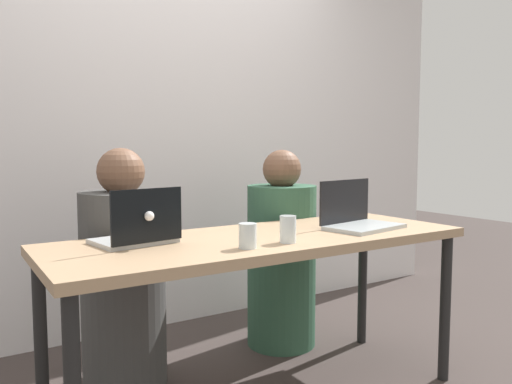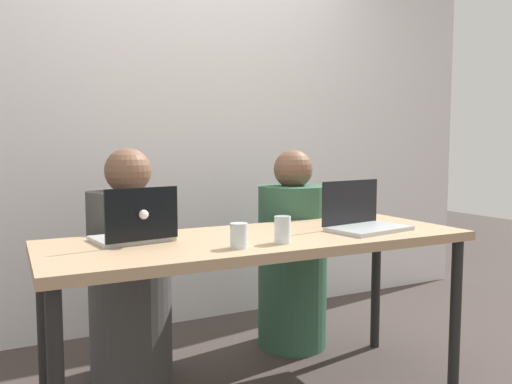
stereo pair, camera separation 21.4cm
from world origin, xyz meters
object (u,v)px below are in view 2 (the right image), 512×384
Objects in this scene: person_on_left at (130,278)px; laptop_front_right at (362,219)px; water_glass_center at (282,232)px; person_on_right at (293,260)px; laptop_back_left at (135,230)px; water_glass_left at (239,237)px.

person_on_left is 2.83× the size of laptop_front_right.
laptop_front_right is at bearing 13.78° from water_glass_center.
person_on_right reaches higher than laptop_back_left.
laptop_front_right is (0.92, -0.57, 0.29)m from person_on_left.
laptop_back_left is 0.58m from water_glass_center.
water_glass_center is at bearing -176.25° from laptop_front_right.
person_on_right reaches higher than laptop_front_right.
water_glass_center is (0.51, -0.28, -0.00)m from laptop_back_left.
water_glass_left is at bearing -177.10° from water_glass_center.
laptop_back_left is at bearing 137.58° from water_glass_left.
laptop_front_right is 1.00m from laptop_back_left.
water_glass_center is at bearing 142.28° from laptop_back_left.
person_on_left is 10.43× the size of water_glass_center.
laptop_front_right is at bearing 161.97° from laptop_back_left.
laptop_front_right and laptop_back_left have the same top height.
laptop_front_right is 0.50m from water_glass_center.
water_glass_left is (-0.65, -0.70, 0.29)m from person_on_right.
water_glass_center is (-0.48, -0.12, -0.00)m from laptop_front_right.
laptop_front_right is 3.69× the size of water_glass_center.
person_on_left reaches higher than person_on_right.
laptop_back_left is 0.43m from water_glass_left.
person_on_right is 2.80× the size of laptop_front_right.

